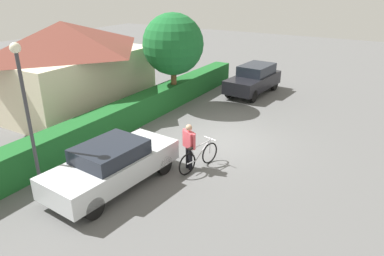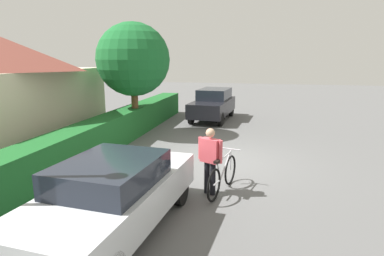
{
  "view_description": "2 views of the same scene",
  "coord_description": "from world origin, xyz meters",
  "px_view_note": "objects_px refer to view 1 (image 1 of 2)",
  "views": [
    {
      "loc": [
        -11.46,
        -5.56,
        5.78
      ],
      "look_at": [
        -1.33,
        0.46,
        0.9
      ],
      "focal_mm": 33.41,
      "sensor_mm": 36.0,
      "label": 1
    },
    {
      "loc": [
        -9.56,
        -1.3,
        3.14
      ],
      "look_at": [
        -1.05,
        0.62,
        1.22
      ],
      "focal_mm": 30.36,
      "sensor_mm": 36.0,
      "label": 2
    }
  ],
  "objects_px": {
    "parked_car_near": "(113,164)",
    "person_rider": "(189,144)",
    "bicycle": "(199,158)",
    "street_lamp": "(25,101)",
    "parked_car_far": "(254,79)",
    "tree_kerbside": "(173,44)"
  },
  "relations": [
    {
      "from": "parked_car_near",
      "to": "person_rider",
      "type": "xyz_separation_m",
      "value": [
        2.08,
        -1.4,
        0.18
      ]
    },
    {
      "from": "bicycle",
      "to": "street_lamp",
      "type": "xyz_separation_m",
      "value": [
        -3.52,
        3.38,
        2.39
      ]
    },
    {
      "from": "parked_car_far",
      "to": "person_rider",
      "type": "xyz_separation_m",
      "value": [
        -9.12,
        -1.39,
        0.11
      ]
    },
    {
      "from": "parked_car_far",
      "to": "bicycle",
      "type": "bearing_deg",
      "value": -169.47
    },
    {
      "from": "bicycle",
      "to": "person_rider",
      "type": "xyz_separation_m",
      "value": [
        -0.16,
        0.28,
        0.5
      ]
    },
    {
      "from": "parked_car_far",
      "to": "person_rider",
      "type": "distance_m",
      "value": 9.23
    },
    {
      "from": "street_lamp",
      "to": "tree_kerbside",
      "type": "xyz_separation_m",
      "value": [
        8.42,
        0.81,
        0.23
      ]
    },
    {
      "from": "parked_car_near",
      "to": "tree_kerbside",
      "type": "distance_m",
      "value": 7.91
    },
    {
      "from": "parked_car_near",
      "to": "street_lamp",
      "type": "bearing_deg",
      "value": 126.93
    },
    {
      "from": "parked_car_near",
      "to": "street_lamp",
      "type": "relative_size",
      "value": 1.0
    },
    {
      "from": "person_rider",
      "to": "tree_kerbside",
      "type": "xyz_separation_m",
      "value": [
        5.06,
        3.92,
        2.12
      ]
    },
    {
      "from": "person_rider",
      "to": "tree_kerbside",
      "type": "bearing_deg",
      "value": 37.75
    },
    {
      "from": "tree_kerbside",
      "to": "bicycle",
      "type": "bearing_deg",
      "value": -139.44
    },
    {
      "from": "person_rider",
      "to": "street_lamp",
      "type": "relative_size",
      "value": 0.36
    },
    {
      "from": "parked_car_far",
      "to": "street_lamp",
      "type": "height_order",
      "value": "street_lamp"
    },
    {
      "from": "parked_car_far",
      "to": "person_rider",
      "type": "relative_size",
      "value": 2.57
    },
    {
      "from": "bicycle",
      "to": "person_rider",
      "type": "bearing_deg",
      "value": 119.52
    },
    {
      "from": "parked_car_near",
      "to": "street_lamp",
      "type": "xyz_separation_m",
      "value": [
        -1.29,
        1.71,
        2.06
      ]
    },
    {
      "from": "bicycle",
      "to": "person_rider",
      "type": "distance_m",
      "value": 0.6
    },
    {
      "from": "parked_car_far",
      "to": "bicycle",
      "type": "height_order",
      "value": "parked_car_far"
    },
    {
      "from": "tree_kerbside",
      "to": "parked_car_near",
      "type": "bearing_deg",
      "value": -160.55
    },
    {
      "from": "parked_car_far",
      "to": "tree_kerbside",
      "type": "relative_size",
      "value": 0.9
    }
  ]
}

